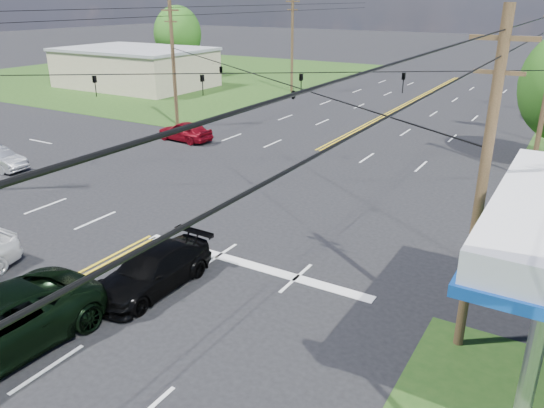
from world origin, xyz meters
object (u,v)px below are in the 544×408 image
Objects in this scene: suv_black at (153,270)px; tree_far_l at (178,34)px; pole_se at (482,188)px; retail_nw at (136,69)px; pole_nw at (173,62)px; pole_left_far at (292,42)px.

tree_far_l is at bearing 130.10° from suv_black.
tree_far_l is at bearing 137.66° from pole_se.
tree_far_l reaches higher than suv_black.
pole_nw is at bearing -37.41° from retail_nw.
pole_left_far reaches higher than pole_se.
pole_nw is 29.83m from tree_far_l.
tree_far_l is (-19.00, 23.00, 0.28)m from pole_nw.
tree_far_l is (-45.00, 41.00, 0.28)m from pole_se.
pole_left_far reaches higher than pole_nw.
retail_nw is at bearing 142.59° from pole_nw.
pole_se is 60.88m from tree_far_l.
suv_black is at bearing -50.96° from tree_far_l.
pole_left_far is 19.42m from tree_far_l.
suv_black is at bearing -51.57° from pole_nw.
suv_black is at bearing -167.80° from pole_se.
pole_left_far is 1.15× the size of tree_far_l.
pole_se reaches higher than retail_nw.
pole_se is 1.00× the size of pole_nw.
pole_left_far is 42.54m from suv_black.
tree_far_l is 55.75m from suv_black.
pole_se is 31.62m from pole_nw.
pole_left_far is 2.04× the size of suv_black.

